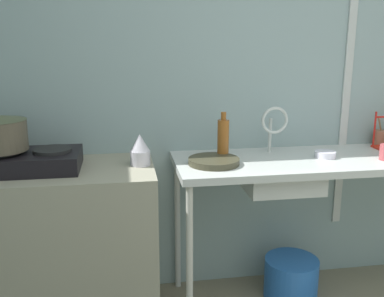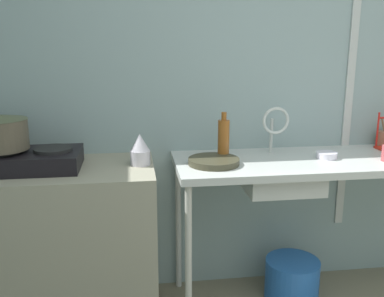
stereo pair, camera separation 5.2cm
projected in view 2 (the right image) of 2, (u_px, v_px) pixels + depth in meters
name	position (u px, v px, depth m)	size (l,w,h in m)	color
wall_back	(275.00, 96.00, 2.70)	(4.97, 0.10, 2.42)	#889FA0
wall_metal_strip	(351.00, 76.00, 2.68)	(0.05, 0.01, 1.94)	#BBC0BC
counter_concrete	(40.00, 247.00, 2.38)	(1.26, 0.57, 0.89)	gray
counter_sink	(319.00, 169.00, 2.50)	(1.66, 0.57, 0.89)	#BBC0BC
stove	(28.00, 160.00, 2.26)	(0.53, 0.33, 0.11)	black
percolator	(140.00, 150.00, 2.33)	(0.11, 0.11, 0.17)	silver
sink_basin	(280.00, 175.00, 2.43)	(0.41, 0.37, 0.16)	#BBC0BC
faucet	(275.00, 123.00, 2.51)	(0.16, 0.09, 0.29)	#BBC0BC
frying_pan	(214.00, 161.00, 2.35)	(0.28, 0.28, 0.03)	#3A3826
small_bowl_on_drainboard	(327.00, 155.00, 2.48)	(0.12, 0.12, 0.04)	white
bottle_by_sink	(224.00, 139.00, 2.44)	(0.06, 0.06, 0.27)	brown
utensil_jar	(383.00, 139.00, 2.75)	(0.08, 0.08, 0.19)	#97644B
bucket_on_floor	(292.00, 279.00, 2.66)	(0.33, 0.33, 0.25)	#255FB2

